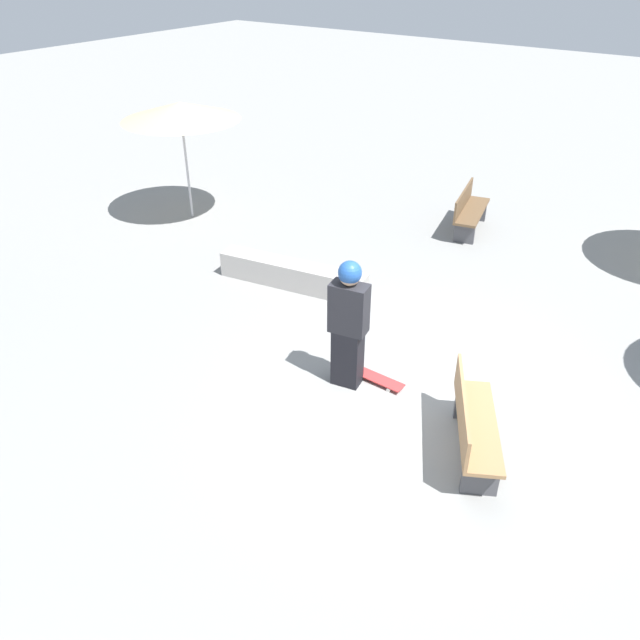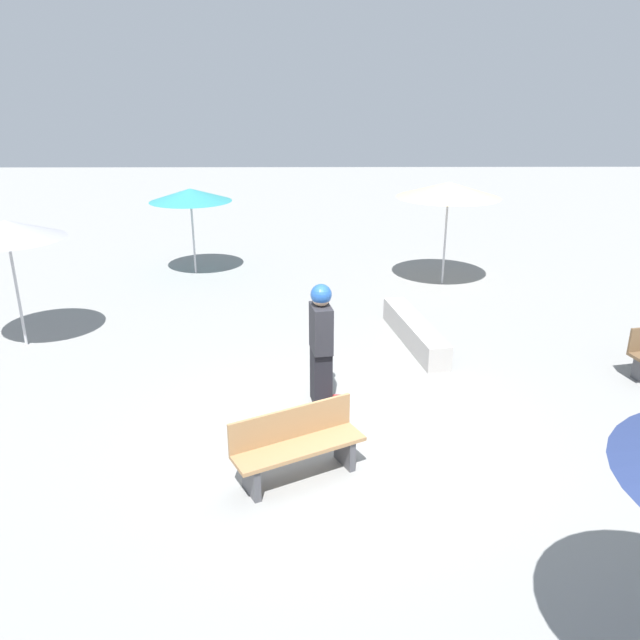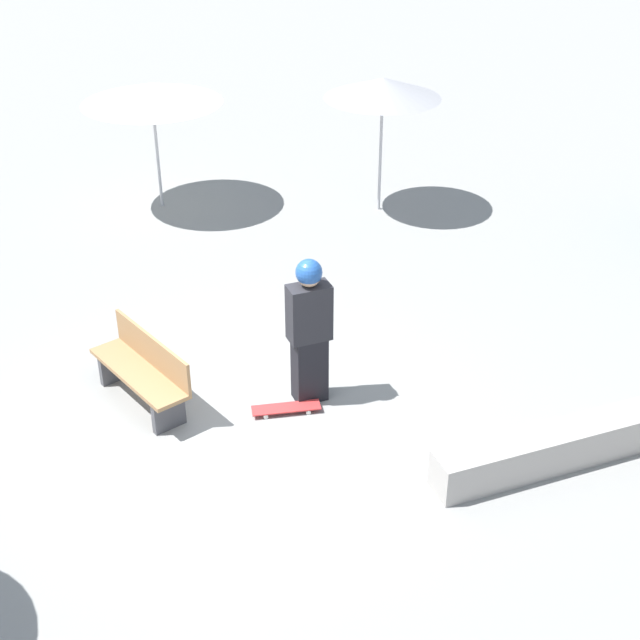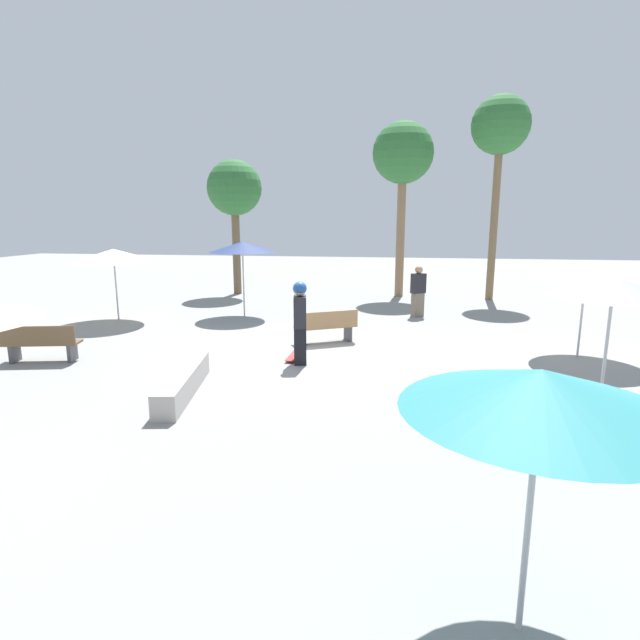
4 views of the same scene
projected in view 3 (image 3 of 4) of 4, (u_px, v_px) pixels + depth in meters
ground_plane at (233, 418)px, 10.26m from camera, size 60.00×60.00×0.00m
skater_main at (309, 326)px, 10.11m from camera, size 0.35×0.53×1.83m
skateboard at (286, 408)px, 10.33m from camera, size 0.22×0.80×0.07m
concrete_ledge at (549, 449)px, 9.41m from camera, size 0.86×2.69×0.44m
bench_far at (143, 371)px, 10.33m from camera, size 1.62×1.14×0.85m
shade_umbrella_white at (152, 93)px, 14.63m from camera, size 2.34×2.34×2.16m
shade_umbrella_grey at (383, 88)px, 14.45m from camera, size 1.93×1.93×2.29m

